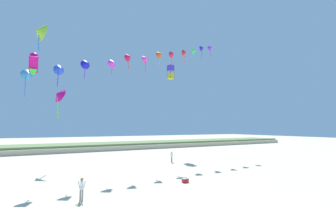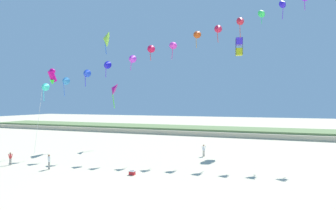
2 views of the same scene
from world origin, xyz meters
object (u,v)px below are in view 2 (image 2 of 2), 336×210
large_kite_high_solo (106,39)px  beach_cooler (132,173)px  person_near_right (10,158)px  large_kite_mid_trail (113,89)px  large_kite_outer_drift (52,76)px  large_kite_low_lead (239,47)px  person_near_left (49,161)px  person_mid_center (204,150)px

large_kite_high_solo → beach_cooler: (13.46, -16.04, -18.21)m
person_near_right → large_kite_mid_trail: large_kite_mid_trail is taller
large_kite_mid_trail → large_kite_outer_drift: size_ratio=2.08×
large_kite_low_lead → person_near_left: bearing=-132.8°
large_kite_high_solo → large_kite_outer_drift: 14.85m
person_mid_center → large_kite_high_solo: 25.79m
person_mid_center → large_kite_low_lead: (4.03, 7.51, 15.10)m
person_near_right → person_mid_center: (20.19, 12.33, 0.08)m
person_near_left → person_mid_center: person_near_left is taller
large_kite_high_solo → beach_cooler: 27.75m
large_kite_low_lead → large_kite_high_solo: large_kite_high_solo is taller
large_kite_high_solo → person_near_right: bearing=-96.1°
person_mid_center → large_kite_high_solo: (-18.36, 4.69, 17.49)m
person_near_right → large_kite_outer_drift: (2.09, 4.32, 9.88)m
large_kite_low_lead → large_kite_mid_trail: large_kite_low_lead is taller
large_kite_outer_drift → person_mid_center: bearing=23.9°
large_kite_mid_trail → large_kite_outer_drift: bearing=-102.8°
person_mid_center → beach_cooler: 12.39m
beach_cooler → large_kite_low_lead: bearing=64.7°
person_mid_center → beach_cooler: size_ratio=2.79×
person_near_right → large_kite_outer_drift: bearing=64.2°
person_near_right → large_kite_high_solo: (1.83, 17.02, 17.57)m
person_near_left → beach_cooler: (9.53, 1.05, -0.73)m
large_kite_mid_trail → person_near_left: bearing=-85.4°
person_mid_center → large_kite_mid_trail: large_kite_mid_trail is taller
person_near_right → large_kite_outer_drift: size_ratio=0.71×
person_mid_center → beach_cooler: bearing=-113.3°
person_mid_center → large_kite_low_lead: size_ratio=0.60×
large_kite_low_lead → large_kite_outer_drift: large_kite_low_lead is taller
large_kite_mid_trail → beach_cooler: (10.75, -14.12, -9.35)m
person_near_left → large_kite_outer_drift: bearing=129.8°
large_kite_low_lead → large_kite_mid_trail: (-19.68, -4.75, -6.47)m
large_kite_low_lead → large_kite_high_solo: (-22.39, -2.83, 2.39)m
person_near_right → large_kite_low_lead: bearing=39.3°
large_kite_high_solo → large_kite_outer_drift: (0.26, -12.70, -7.69)m
large_kite_high_solo → large_kite_outer_drift: bearing=-88.8°
person_mid_center → large_kite_high_solo: bearing=165.7°
large_kite_low_lead → large_kite_high_solo: bearing=-172.8°
large_kite_mid_trail → person_mid_center: bearing=-10.0°
large_kite_low_lead → large_kite_mid_trail: size_ratio=0.63×
person_near_left → beach_cooler: 9.61m
large_kite_outer_drift → large_kite_low_lead: bearing=35.0°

